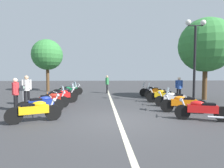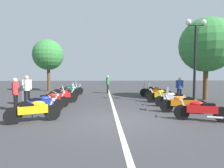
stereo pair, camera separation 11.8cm
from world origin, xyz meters
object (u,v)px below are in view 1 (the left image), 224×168
Objects in this scene: motorcycle_left_row_2 at (51,100)px; motorcycle_right_row_5 at (152,91)px; motorcycle_right_row_2 at (174,99)px; motorcycle_right_row_4 at (158,93)px; bystander_1 at (107,83)px; motorcycle_right_row_3 at (163,96)px; bystander_2 at (27,88)px; street_lamp_twin_globe at (195,47)px; parking_meter at (23,93)px; roadside_tree_0 at (206,45)px; motorcycle_left_row_5 at (67,91)px; traffic_cone_0 at (47,96)px; motorcycle_left_row_6 at (71,90)px; bystander_0 at (16,92)px; motorcycle_right_row_1 at (183,103)px; bystander_3 at (179,87)px; motorcycle_left_row_1 at (42,104)px; motorcycle_left_row_3 at (62,96)px; motorcycle_left_row_0 at (35,111)px; motorcycle_left_row_4 at (64,93)px; motorcycle_right_row_0 at (201,110)px; roadside_tree_1 at (47,55)px.

motorcycle_right_row_5 is at bearing 9.03° from motorcycle_left_row_2.
motorcycle_right_row_2 is 1.10× the size of motorcycle_right_row_4.
bystander_1 reaches higher than motorcycle_right_row_2.
bystander_2 is at bearing 17.22° from motorcycle_right_row_3.
street_lamp_twin_globe reaches higher than parking_meter.
roadside_tree_0 is (3.30, -11.26, 2.97)m from parking_meter.
traffic_cone_0 is at bearing -151.68° from motorcycle_left_row_5.
motorcycle_left_row_6 is 6.77m from bystander_0.
parking_meter is 3.70m from traffic_cone_0.
motorcycle_right_row_4 is 9.11m from bystander_0.
motorcycle_right_row_1 is 2.92m from motorcycle_right_row_3.
bystander_2 reaches higher than bystander_3.
motorcycle_left_row_1 is 8.09m from motorcycle_right_row_4.
bystander_2 is at bearing 173.57° from motorcycle_left_row_3.
traffic_cone_0 is at bearing 74.52° from motorcycle_left_row_1.
motorcycle_right_row_1 reaches higher than motorcycle_left_row_6.
motorcycle_right_row_4 is (4.26, -6.87, 0.01)m from motorcycle_left_row_1.
parking_meter reaches higher than traffic_cone_0.
motorcycle_left_row_0 is 0.38× the size of street_lamp_twin_globe.
motorcycle_left_row_2 is at bearing 54.31° from motorcycle_right_row_5.
motorcycle_left_row_4 is 6.84m from motorcycle_right_row_5.
roadside_tree_0 is at bearing -103.60° from motorcycle_right_row_0.
bystander_0 is (-3.70, 1.58, 0.49)m from motorcycle_left_row_4.
bystander_1 reaches higher than traffic_cone_0.
motorcycle_left_row_1 is 0.89× the size of motorcycle_right_row_1.
street_lamp_twin_globe is (-2.42, -1.39, 2.94)m from motorcycle_right_row_4.
street_lamp_twin_globe is at bearing 140.88° from motorcycle_right_row_4.
roadside_tree_1 is (10.06, 1.42, 2.86)m from bystander_0.
motorcycle_left_row_4 reaches higher than motorcycle_left_row_2.
traffic_cone_0 is at bearing -18.72° from motorcycle_right_row_0.
traffic_cone_0 is 0.38× the size of bystander_3.
motorcycle_left_row_3 is at bearing -136.07° from traffic_cone_0.
bystander_3 is at bearing 141.37° from bystander_1.
motorcycle_right_row_4 reaches higher than motorcycle_left_row_1.
motorcycle_left_row_6 is at bearing -2.53° from motorcycle_right_row_4.
bystander_2 is (-2.03, 0.55, 0.75)m from traffic_cone_0.
motorcycle_left_row_0 is 0.96× the size of motorcycle_left_row_5.
motorcycle_left_row_3 is 1.11× the size of bystander_2.
traffic_cone_0 is (5.68, 1.24, -0.16)m from motorcycle_left_row_0.
roadside_tree_1 is (9.44, 2.94, 3.37)m from motorcycle_left_row_2.
parking_meter is 12.10m from roadside_tree_0.
motorcycle_left_row_1 is at bearing 4.89° from motorcycle_right_row_0.
motorcycle_right_row_4 is 1.18× the size of bystander_3.
parking_meter is at bearing -128.39° from motorcycle_left_row_4.
motorcycle_right_row_4 is at bearing -40.08° from motorcycle_left_row_5.
motorcycle_right_row_5 is at bearing 145.99° from bystander_1.
motorcycle_left_row_6 is (5.95, -0.04, 0.00)m from motorcycle_left_row_2.
motorcycle_left_row_3 is 0.36× the size of roadside_tree_1.
roadside_tree_0 is at bearing -165.27° from motorcycle_right_row_4.
roadside_tree_0 is (-1.88, -10.14, 3.39)m from motorcycle_left_row_5.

